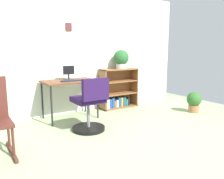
{
  "coord_description": "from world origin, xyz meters",
  "views": [
    {
      "loc": [
        -1.85,
        -2.08,
        1.26
      ],
      "look_at": [
        0.28,
        1.2,
        0.57
      ],
      "focal_mm": 36.13,
      "sensor_mm": 36.0,
      "label": 1
    }
  ],
  "objects_px": {
    "monitor": "(69,74)",
    "bookshelf_low": "(117,91)",
    "office_chair": "(90,108)",
    "potted_plant_on_shelf": "(121,59)",
    "potted_plant_floor": "(194,101)",
    "keyboard": "(72,81)",
    "desk": "(70,84)"
  },
  "relations": [
    {
      "from": "desk",
      "to": "monitor",
      "type": "bearing_deg",
      "value": 73.11
    },
    {
      "from": "bookshelf_low",
      "to": "monitor",
      "type": "bearing_deg",
      "value": -174.58
    },
    {
      "from": "monitor",
      "to": "potted_plant_floor",
      "type": "distance_m",
      "value": 2.57
    },
    {
      "from": "potted_plant_on_shelf",
      "to": "office_chair",
      "type": "bearing_deg",
      "value": -142.85
    },
    {
      "from": "monitor",
      "to": "office_chair",
      "type": "relative_size",
      "value": 0.3
    },
    {
      "from": "bookshelf_low",
      "to": "potted_plant_floor",
      "type": "relative_size",
      "value": 2.05
    },
    {
      "from": "potted_plant_on_shelf",
      "to": "potted_plant_floor",
      "type": "height_order",
      "value": "potted_plant_on_shelf"
    },
    {
      "from": "bookshelf_low",
      "to": "potted_plant_on_shelf",
      "type": "relative_size",
      "value": 2.12
    },
    {
      "from": "monitor",
      "to": "keyboard",
      "type": "height_order",
      "value": "monitor"
    },
    {
      "from": "desk",
      "to": "bookshelf_low",
      "type": "distance_m",
      "value": 1.25
    },
    {
      "from": "office_chair",
      "to": "monitor",
      "type": "bearing_deg",
      "value": 87.55
    },
    {
      "from": "keyboard",
      "to": "bookshelf_low",
      "type": "height_order",
      "value": "bookshelf_low"
    },
    {
      "from": "monitor",
      "to": "keyboard",
      "type": "bearing_deg",
      "value": -98.18
    },
    {
      "from": "monitor",
      "to": "office_chair",
      "type": "height_order",
      "value": "monitor"
    },
    {
      "from": "desk",
      "to": "office_chair",
      "type": "height_order",
      "value": "office_chair"
    },
    {
      "from": "monitor",
      "to": "keyboard",
      "type": "xyz_separation_m",
      "value": [
        -0.03,
        -0.21,
        -0.1
      ]
    },
    {
      "from": "bookshelf_low",
      "to": "potted_plant_floor",
      "type": "bearing_deg",
      "value": -47.96
    },
    {
      "from": "keyboard",
      "to": "potted_plant_floor",
      "type": "relative_size",
      "value": 0.9
    },
    {
      "from": "office_chair",
      "to": "bookshelf_low",
      "type": "relative_size",
      "value": 1.0
    },
    {
      "from": "bookshelf_low",
      "to": "potted_plant_on_shelf",
      "type": "height_order",
      "value": "potted_plant_on_shelf"
    },
    {
      "from": "office_chair",
      "to": "bookshelf_low",
      "type": "height_order",
      "value": "bookshelf_low"
    },
    {
      "from": "monitor",
      "to": "bookshelf_low",
      "type": "height_order",
      "value": "monitor"
    },
    {
      "from": "office_chair",
      "to": "potted_plant_on_shelf",
      "type": "height_order",
      "value": "potted_plant_on_shelf"
    },
    {
      "from": "keyboard",
      "to": "bookshelf_low",
      "type": "relative_size",
      "value": 0.44
    },
    {
      "from": "desk",
      "to": "potted_plant_floor",
      "type": "height_order",
      "value": "desk"
    },
    {
      "from": "bookshelf_low",
      "to": "potted_plant_floor",
      "type": "height_order",
      "value": "bookshelf_low"
    },
    {
      "from": "bookshelf_low",
      "to": "potted_plant_on_shelf",
      "type": "bearing_deg",
      "value": -41.59
    },
    {
      "from": "potted_plant_on_shelf",
      "to": "bookshelf_low",
      "type": "bearing_deg",
      "value": 138.41
    },
    {
      "from": "office_chair",
      "to": "potted_plant_floor",
      "type": "bearing_deg",
      "value": -4.47
    },
    {
      "from": "office_chair",
      "to": "bookshelf_low",
      "type": "bearing_deg",
      "value": 40.11
    },
    {
      "from": "monitor",
      "to": "office_chair",
      "type": "bearing_deg",
      "value": -92.45
    },
    {
      "from": "desk",
      "to": "keyboard",
      "type": "xyz_separation_m",
      "value": [
        -0.0,
        -0.11,
        0.07
      ]
    }
  ]
}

